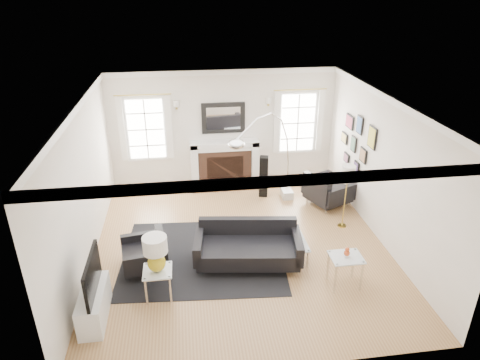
{
  "coord_description": "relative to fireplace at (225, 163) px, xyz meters",
  "views": [
    {
      "loc": [
        -0.96,
        -6.96,
        4.68
      ],
      "look_at": [
        0.04,
        0.3,
        1.23
      ],
      "focal_mm": 32.0,
      "sensor_mm": 36.0,
      "label": 1
    }
  ],
  "objects": [
    {
      "name": "ceiling",
      "position": [
        0.0,
        -2.79,
        2.26
      ],
      "size": [
        5.5,
        6.0,
        0.02
      ],
      "primitive_type": "cube",
      "color": "white",
      "rests_on": "back_wall"
    },
    {
      "name": "mantel_mirror",
      "position": [
        0.0,
        0.16,
        1.11
      ],
      "size": [
        1.05,
        0.07,
        0.75
      ],
      "color": "black",
      "rests_on": "back_wall"
    },
    {
      "name": "back_wall",
      "position": [
        0.0,
        0.21,
        0.86
      ],
      "size": [
        5.5,
        0.04,
        2.8
      ],
      "primitive_type": "cube",
      "color": "silver",
      "rests_on": "floor"
    },
    {
      "name": "window_right",
      "position": [
        1.85,
        0.16,
        0.92
      ],
      "size": [
        1.24,
        0.15,
        1.62
      ],
      "color": "white",
      "rests_on": "back_wall"
    },
    {
      "name": "crown_molding",
      "position": [
        0.0,
        -2.79,
        2.2
      ],
      "size": [
        5.5,
        6.0,
        0.12
      ],
      "primitive_type": "cube",
      "color": "white",
      "rests_on": "back_wall"
    },
    {
      "name": "fireplace",
      "position": [
        0.0,
        0.0,
        0.0
      ],
      "size": [
        1.7,
        0.69,
        1.11
      ],
      "color": "white",
      "rests_on": "floor"
    },
    {
      "name": "armchair_right",
      "position": [
        2.14,
        -1.49,
        -0.19
      ],
      "size": [
        1.13,
        1.19,
        0.63
      ],
      "color": "black",
      "rests_on": "floor"
    },
    {
      "name": "sofa",
      "position": [
        0.06,
        -3.4,
        -0.21
      ],
      "size": [
        1.98,
        1.1,
        0.62
      ],
      "color": "black",
      "rests_on": "floor"
    },
    {
      "name": "nesting_table",
      "position": [
        1.55,
        -4.26,
        -0.09
      ],
      "size": [
        0.52,
        0.44,
        0.58
      ],
      "color": "silver",
      "rests_on": "floor"
    },
    {
      "name": "area_rug",
      "position": [
        -0.74,
        -3.1,
        -0.54
      ],
      "size": [
        3.12,
        2.67,
        0.01
      ],
      "primitive_type": "cube",
      "rotation": [
        0.0,
        0.0,
        -0.08
      ],
      "color": "black",
      "rests_on": "floor"
    },
    {
      "name": "orange_vase",
      "position": [
        1.55,
        -4.26,
        0.12
      ],
      "size": [
        0.1,
        0.1,
        0.16
      ],
      "color": "#CB471A",
      "rests_on": "nesting_table"
    },
    {
      "name": "tv_unit",
      "position": [
        -2.44,
        -4.49,
        -0.21
      ],
      "size": [
        0.35,
        1.0,
        1.09
      ],
      "color": "white",
      "rests_on": "floor"
    },
    {
      "name": "window_left",
      "position": [
        -1.85,
        0.16,
        0.92
      ],
      "size": [
        1.24,
        0.15,
        1.62
      ],
      "color": "white",
      "rests_on": "back_wall"
    },
    {
      "name": "armchair_left",
      "position": [
        -1.73,
        -3.35,
        -0.23
      ],
      "size": [
        0.86,
        0.93,
        0.56
      ],
      "color": "black",
      "rests_on": "floor"
    },
    {
      "name": "gourd_lamp",
      "position": [
        -1.51,
        -4.11,
        0.31
      ],
      "size": [
        0.38,
        0.38,
        0.61
      ],
      "color": "gold",
      "rests_on": "side_table_left"
    },
    {
      "name": "left_wall",
      "position": [
        -2.75,
        -2.79,
        0.86
      ],
      "size": [
        0.04,
        6.0,
        2.8
      ],
      "primitive_type": "cube",
      "color": "silver",
      "rests_on": "floor"
    },
    {
      "name": "floor",
      "position": [
        0.0,
        -2.79,
        -0.54
      ],
      "size": [
        6.0,
        6.0,
        0.0
      ],
      "primitive_type": "plane",
      "color": "#93643D",
      "rests_on": "ground"
    },
    {
      "name": "gallery_wall",
      "position": [
        2.72,
        -1.5,
        0.99
      ],
      "size": [
        0.04,
        1.73,
        1.29
      ],
      "color": "black",
      "rests_on": "right_wall"
    },
    {
      "name": "stick_floor_lamp",
      "position": [
        2.2,
        -2.43,
        0.65
      ],
      "size": [
        0.28,
        0.28,
        1.37
      ],
      "color": "gold",
      "rests_on": "floor"
    },
    {
      "name": "speaker_tower",
      "position": [
        0.83,
        -0.82,
        -0.05
      ],
      "size": [
        0.24,
        0.24,
        0.99
      ],
      "primitive_type": "cube",
      "rotation": [
        0.0,
        0.0,
        -0.23
      ],
      "color": "black",
      "rests_on": "floor"
    },
    {
      "name": "front_wall",
      "position": [
        0.0,
        -5.79,
        0.86
      ],
      "size": [
        5.5,
        0.04,
        2.8
      ],
      "primitive_type": "cube",
      "color": "silver",
      "rests_on": "floor"
    },
    {
      "name": "coffee_table",
      "position": [
        0.72,
        -3.34,
        -0.21
      ],
      "size": [
        0.81,
        0.81,
        0.36
      ],
      "color": "silver",
      "rests_on": "floor"
    },
    {
      "name": "side_table_left",
      "position": [
        -1.51,
        -4.11,
        -0.14
      ],
      "size": [
        0.46,
        0.46,
        0.5
      ],
      "color": "silver",
      "rests_on": "floor"
    },
    {
      "name": "arc_floor_lamp",
      "position": [
        0.69,
        -1.55,
        0.7
      ],
      "size": [
        1.63,
        1.51,
        2.31
      ],
      "color": "silver",
      "rests_on": "floor"
    },
    {
      "name": "right_wall",
      "position": [
        2.75,
        -2.79,
        0.86
      ],
      "size": [
        0.04,
        6.0,
        2.8
      ],
      "primitive_type": "cube",
      "color": "silver",
      "rests_on": "floor"
    }
  ]
}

